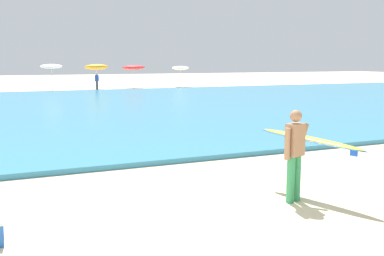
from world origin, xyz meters
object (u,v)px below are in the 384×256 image
at_px(surfer_with_board, 302,147).
at_px(beach_umbrella_4, 134,68).
at_px(beachgoer_near_row_left, 97,81).
at_px(beach_umbrella_5, 180,68).
at_px(beach_umbrella_3, 96,67).
at_px(beach_umbrella_2, 51,66).

bearing_deg(surfer_with_board, beach_umbrella_4, 79.79).
relative_size(surfer_with_board, beachgoer_near_row_left, 1.45).
relative_size(beach_umbrella_4, beach_umbrella_5, 1.07).
relative_size(surfer_with_board, beach_umbrella_3, 0.96).
xyz_separation_m(beach_umbrella_4, beachgoer_near_row_left, (-3.95, -2.06, -1.14)).
height_order(surfer_with_board, beach_umbrella_3, beach_umbrella_3).
relative_size(beach_umbrella_5, beachgoer_near_row_left, 1.33).
bearing_deg(beach_umbrella_4, surfer_with_board, -100.21).
xyz_separation_m(surfer_with_board, beach_umbrella_5, (11.31, 35.10, 0.88)).
bearing_deg(beach_umbrella_5, beachgoer_near_row_left, -163.20).
bearing_deg(surfer_with_board, beach_umbrella_3, 85.67).
bearing_deg(beach_umbrella_4, beachgoer_near_row_left, -152.52).
xyz_separation_m(surfer_with_board, beach_umbrella_4, (6.20, 34.42, 0.96)).
height_order(surfer_with_board, beach_umbrella_5, beach_umbrella_5).
relative_size(beach_umbrella_3, beach_umbrella_4, 1.06).
bearing_deg(beach_umbrella_3, surfer_with_board, -94.33).
xyz_separation_m(beach_umbrella_3, beach_umbrella_4, (3.61, 0.25, -0.07)).
xyz_separation_m(beach_umbrella_2, beachgoer_near_row_left, (3.74, -0.76, -1.30)).
distance_m(surfer_with_board, beach_umbrella_4, 34.99).
distance_m(beach_umbrella_2, beach_umbrella_5, 12.96).
bearing_deg(beach_umbrella_5, beach_umbrella_2, -171.22).
bearing_deg(beach_umbrella_4, beach_umbrella_2, -170.42).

